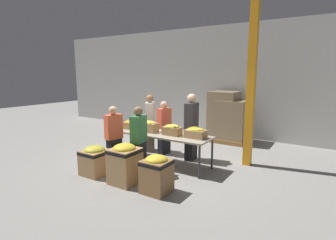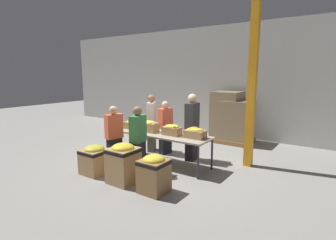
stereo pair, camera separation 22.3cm
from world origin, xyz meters
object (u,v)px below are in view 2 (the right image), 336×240
volunteer_2 (165,128)px  donation_bin_0 (95,158)px  banana_box_2 (172,130)px  banana_box_3 (195,133)px  volunteer_4 (114,137)px  volunteer_1 (192,128)px  volunteer_3 (138,140)px  sorting_table (160,135)px  pallet_stack_0 (235,122)px  support_pillar (252,86)px  banana_box_1 (150,126)px  donation_bin_1 (123,162)px  donation_bin_2 (154,173)px  banana_box_0 (132,124)px  volunteer_0 (152,123)px  pallet_stack_1 (227,117)px

volunteer_2 → donation_bin_0: size_ratio=2.26×
banana_box_2 → volunteer_2: volunteer_2 is taller
banana_box_3 → volunteer_4: bearing=-154.2°
banana_box_2 → volunteer_1: volunteer_1 is taller
banana_box_2 → volunteer_2: 1.11m
volunteer_3 → volunteer_4: volunteer_3 is taller
sorting_table → pallet_stack_0: size_ratio=1.89×
volunteer_1 → volunteer_4: bearing=-47.8°
support_pillar → volunteer_3: bearing=-135.1°
banana_box_2 → donation_bin_0: 1.94m
sorting_table → donation_bin_0: size_ratio=3.94×
banana_box_1 → donation_bin_1: bearing=-75.6°
volunteer_1 → donation_bin_2: 2.21m
volunteer_4 → volunteer_2: bearing=1.0°
donation_bin_0 → pallet_stack_0: bearing=70.1°
sorting_table → banana_box_3: bearing=3.6°
banana_box_2 → sorting_table: bearing=179.1°
donation_bin_0 → donation_bin_2: size_ratio=0.90×
banana_box_1 → volunteer_1: bearing=42.4°
donation_bin_1 → donation_bin_2: bearing=0.0°
volunteer_4 → support_pillar: 3.57m
banana_box_0 → volunteer_0: 0.77m
volunteer_3 → pallet_stack_1: (0.52, 4.00, 0.05)m
volunteer_2 → support_pillar: support_pillar is taller
support_pillar → pallet_stack_1: size_ratio=2.36×
volunteer_3 → banana_box_1: bearing=11.1°
volunteer_3 → volunteer_4: bearing=82.6°
banana_box_0 → volunteer_2: volunteer_2 is taller
banana_box_1 → volunteer_3: volunteer_3 is taller
volunteer_2 → volunteer_3: 1.63m
volunteer_3 → donation_bin_1: size_ratio=1.83×
banana_box_1 → volunteer_4: size_ratio=0.27×
pallet_stack_0 → pallet_stack_1: pallet_stack_1 is taller
volunteer_0 → donation_bin_0: (0.05, -2.20, -0.48)m
banana_box_1 → volunteer_1: size_ratio=0.23×
sorting_table → banana_box_2: size_ratio=5.86×
donation_bin_1 → volunteer_1: bearing=77.8°
banana_box_0 → banana_box_2: (1.35, -0.04, 0.02)m
volunteer_2 → volunteer_4: size_ratio=1.00×
banana_box_3 → volunteer_4: size_ratio=0.31×
banana_box_3 → volunteer_1: bearing=124.6°
banana_box_1 → donation_bin_0: size_ratio=0.60×
volunteer_0 → volunteer_3: size_ratio=1.07×
donation_bin_0 → support_pillar: bearing=42.6°
donation_bin_0 → donation_bin_1: donation_bin_1 is taller
pallet_stack_1 → support_pillar: bearing=-55.3°
banana_box_3 → volunteer_3: 1.34m
banana_box_3 → volunteer_1: 0.81m
volunteer_0 → pallet_stack_1: pallet_stack_1 is taller
volunteer_2 → donation_bin_2: bearing=41.2°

